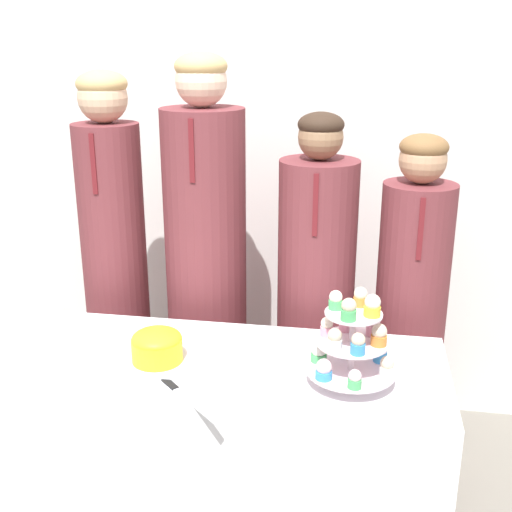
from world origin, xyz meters
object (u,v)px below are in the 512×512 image
(round_cake, at_px, (157,347))
(cake_knife, at_px, (177,390))
(student_1, at_px, (207,285))
(student_2, at_px, (315,316))
(student_3, at_px, (409,328))
(student_0, at_px, (116,281))
(cupcake_stand, at_px, (352,341))

(round_cake, height_order, cake_knife, round_cake)
(student_1, distance_m, student_2, 0.44)
(student_1, height_order, student_3, student_1)
(student_0, bearing_deg, student_3, -0.00)
(cake_knife, distance_m, cupcake_stand, 0.52)
(round_cake, relative_size, student_1, 0.12)
(cake_knife, relative_size, student_1, 0.14)
(cake_knife, bearing_deg, student_1, 141.27)
(round_cake, distance_m, student_0, 0.70)
(student_0, bearing_deg, student_2, 0.00)
(cupcake_stand, bearing_deg, student_3, 71.27)
(student_2, bearing_deg, round_cake, -126.57)
(cupcake_stand, bearing_deg, student_1, 133.30)
(student_1, relative_size, student_3, 1.19)
(student_1, xyz_separation_m, student_2, (0.43, -0.00, -0.10))
(student_0, bearing_deg, student_1, 0.00)
(student_0, distance_m, student_1, 0.37)
(cupcake_stand, distance_m, student_0, 1.14)
(round_cake, distance_m, student_2, 0.75)
(student_1, height_order, student_2, student_1)
(cupcake_stand, distance_m, student_3, 0.69)
(student_2, height_order, student_3, student_2)
(cupcake_stand, bearing_deg, student_0, 147.20)
(student_0, height_order, student_1, student_1)
(student_2, relative_size, student_3, 1.05)
(cupcake_stand, xyz_separation_m, student_1, (-0.58, 0.62, -0.10))
(student_0, bearing_deg, cupcake_stand, -32.80)
(student_0, relative_size, student_1, 0.96)
(student_3, bearing_deg, cupcake_stand, -108.73)
(round_cake, distance_m, student_1, 0.59)
(cupcake_stand, relative_size, student_2, 0.19)
(cupcake_stand, distance_m, student_1, 0.85)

